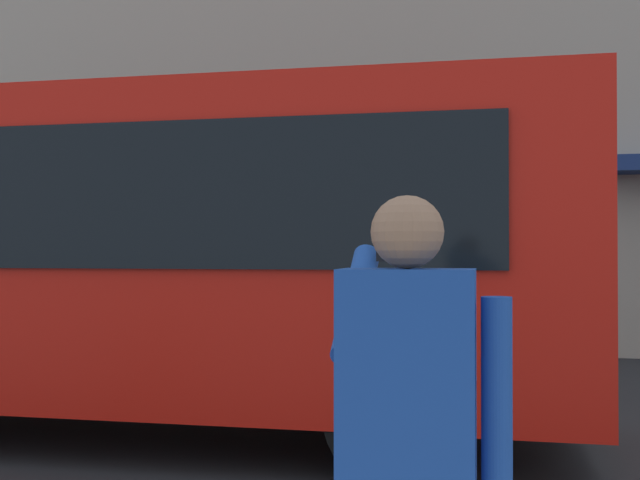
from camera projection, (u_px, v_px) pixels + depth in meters
ground_plane at (513, 452)px, 6.74m from camera, size 60.00×60.00×0.00m
red_bus at (85, 251)px, 7.49m from camera, size 9.05×2.54×3.08m
pedestrian_photographer at (409, 433)px, 2.40m from camera, size 0.53×0.52×1.70m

